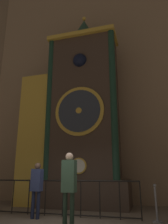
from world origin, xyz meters
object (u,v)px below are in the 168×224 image
Objects in this scene: clock_tower at (74,118)px; stanchion_post at (157,209)px; visitor_near at (37,184)px; visitor_far at (69,183)px.

stanchion_post is (3.27, -2.12, -3.45)m from clock_tower.
visitor_near is 3.67m from stanchion_post.
stanchion_post is (3.57, 0.55, -0.66)m from visitor_near.
stanchion_post is at bearing 42.17° from visitor_far.
stanchion_post is at bearing 12.84° from visitor_near.
clock_tower is 5.21m from stanchion_post.
clock_tower is 5.02× the size of visitor_far.
visitor_far reaches higher than stanchion_post.
clock_tower is at bearing 147.11° from stanchion_post.
clock_tower reaches higher than stanchion_post.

